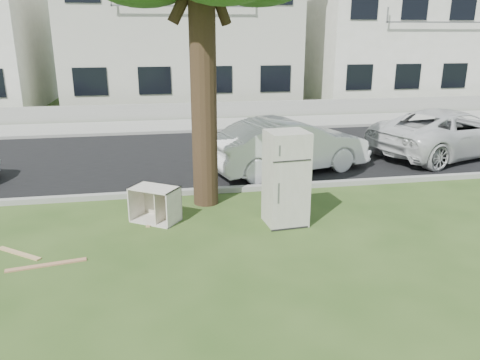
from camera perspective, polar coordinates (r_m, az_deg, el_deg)
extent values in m
plane|color=#2C4619|center=(8.77, -0.25, -6.61)|extent=(120.00, 120.00, 0.00)
cube|color=black|center=(14.41, -4.38, 3.01)|extent=(120.00, 7.00, 0.01)
cube|color=gray|center=(11.03, -2.45, -1.51)|extent=(120.00, 0.18, 0.12)
cube|color=gray|center=(17.86, -5.58, 5.77)|extent=(120.00, 0.18, 0.12)
cube|color=gray|center=(19.28, -5.94, 6.63)|extent=(120.00, 2.80, 0.01)
cube|color=gray|center=(20.79, -6.32, 8.36)|extent=(120.00, 0.15, 0.70)
cylinder|color=black|center=(9.79, -4.48, 11.66)|extent=(0.54, 0.54, 5.20)
cube|color=#B8B8A8|center=(25.43, -7.41, 17.30)|extent=(11.00, 8.00, 7.20)
cube|color=white|center=(28.71, 18.33, 16.00)|extent=(10.00, 8.00, 6.60)
cube|color=beige|center=(9.02, 5.64, 0.21)|extent=(0.81, 0.77, 1.84)
cube|color=white|center=(9.40, -10.31, -2.92)|extent=(1.06, 0.96, 0.70)
cube|color=#AA7552|center=(8.26, -22.51, -9.54)|extent=(1.23, 0.31, 0.02)
cube|color=tan|center=(8.85, -25.33, -8.08)|extent=(0.84, 0.67, 0.02)
cube|color=tan|center=(9.55, -10.80, -4.82)|extent=(0.20, 0.71, 0.02)
imported|color=white|center=(12.59, 5.98, 4.21)|extent=(4.61, 2.61, 1.44)
imported|color=silver|center=(15.61, 24.14, 5.30)|extent=(5.58, 3.84, 1.42)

